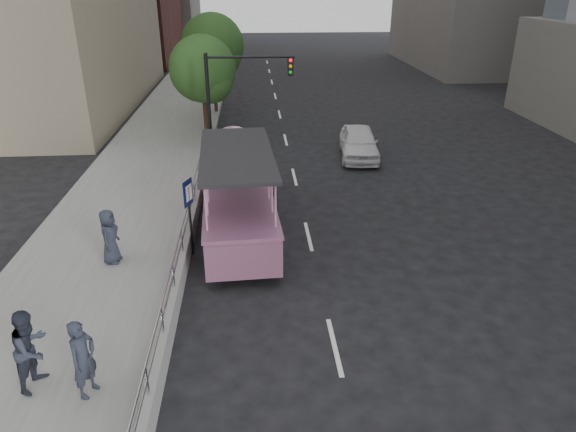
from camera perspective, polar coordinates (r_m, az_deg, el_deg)
name	(u,v)px	position (r m, az deg, el deg)	size (l,w,h in m)	color
ground	(288,302)	(14.63, 0.05, -9.52)	(160.00, 160.00, 0.00)	black
sidewalk	(145,178)	(23.99, -15.62, 4.14)	(5.50, 80.00, 0.30)	#A1A29C
kerb_wall	(183,256)	(16.21, -11.57, -4.39)	(0.24, 30.00, 0.36)	gray
guardrail	(181,237)	(15.90, -11.78, -2.30)	(0.07, 22.00, 0.71)	#BCBCC1
duck_boat	(237,192)	(18.94, -5.64, 2.66)	(2.76, 9.41, 3.09)	black
car	(359,142)	(26.37, 7.88, 8.12)	(1.83, 4.55, 1.55)	white
pedestrian_near	(83,359)	(11.66, -21.78, -14.51)	(0.66, 0.43, 1.80)	#272C3A
pedestrian_mid	(31,349)	(12.31, -26.64, -13.04)	(0.91, 0.71, 1.86)	#272C3A
pedestrian_far	(109,236)	(16.47, -19.22, -2.15)	(0.85, 0.55, 1.73)	#272C3A
parking_sign	(189,208)	(16.56, -10.90, 0.86)	(0.23, 0.56, 2.61)	black
traffic_signal	(233,90)	(25.02, -6.11, 13.73)	(4.20, 0.32, 5.20)	black
street_tree_near	(204,72)	(28.43, -9.30, 15.54)	(3.52, 3.52, 5.72)	#332217
street_tree_far	(214,48)	(34.27, -8.21, 17.98)	(3.97, 3.97, 6.45)	#332217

